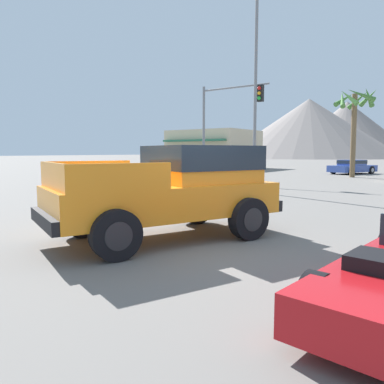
{
  "coord_description": "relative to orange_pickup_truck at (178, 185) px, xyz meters",
  "views": [
    {
      "loc": [
        4.62,
        -6.25,
        1.83
      ],
      "look_at": [
        -0.46,
        0.7,
        0.9
      ],
      "focal_mm": 35.0,
      "sensor_mm": 36.0,
      "label": 1
    }
  ],
  "objects": [
    {
      "name": "ground_plane",
      "position": [
        0.33,
        -0.02,
        -1.12
      ],
      "size": [
        320.0,
        320.0,
        0.0
      ],
      "primitive_type": "plane",
      "color": "slate"
    },
    {
      "name": "street_lamp_post",
      "position": [
        -2.76,
        9.04,
        4.16
      ],
      "size": [
        0.9,
        0.24,
        8.96
      ],
      "color": "slate",
      "rests_on": "ground_plane"
    },
    {
      "name": "traffic_light_main",
      "position": [
        -6.76,
        13.3,
        3.0
      ],
      "size": [
        4.45,
        0.38,
        5.84
      ],
      "color": "slate",
      "rests_on": "ground_plane"
    },
    {
      "name": "storefront_building",
      "position": [
        -18.03,
        29.37,
        0.97
      ],
      "size": [
        8.48,
        8.0,
        4.16
      ],
      "color": "beige",
      "rests_on": "ground_plane"
    },
    {
      "name": "parked_car_blue",
      "position": [
        -2.6,
        26.57,
        -0.52
      ],
      "size": [
        3.26,
        4.59,
        1.16
      ],
      "rotation": [
        0.0,
        0.0,
        5.89
      ],
      "color": "#334C9E",
      "rests_on": "ground_plane"
    },
    {
      "name": "palm_tree_leaning",
      "position": [
        -1.56,
        22.2,
        3.65
      ],
      "size": [
        2.97,
        2.99,
        6.26
      ],
      "color": "brown",
      "rests_on": "ground_plane"
    },
    {
      "name": "orange_pickup_truck",
      "position": [
        0.0,
        0.0,
        0.0
      ],
      "size": [
        3.68,
        5.31,
        1.96
      ],
      "rotation": [
        0.0,
        0.0,
        -0.39
      ],
      "color": "orange",
      "rests_on": "ground_plane"
    }
  ]
}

